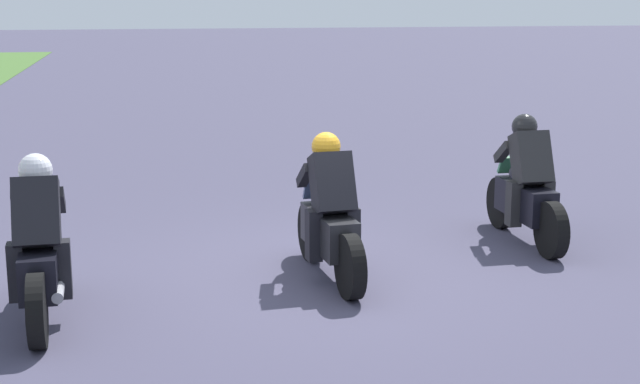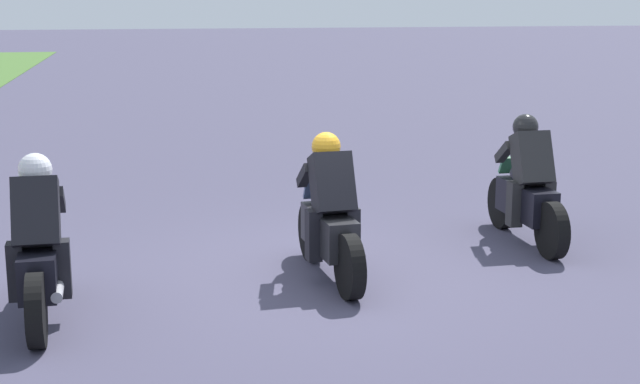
# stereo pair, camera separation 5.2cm
# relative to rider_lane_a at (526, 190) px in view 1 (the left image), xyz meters

# --- Properties ---
(ground_plane) EXTENTS (120.00, 120.00, 0.00)m
(ground_plane) POSITION_rel_rider_lane_a_xyz_m (-0.88, 2.63, -0.62)
(ground_plane) COLOR #403D53
(rider_lane_a) EXTENTS (2.04, 0.55, 1.51)m
(rider_lane_a) POSITION_rel_rider_lane_a_xyz_m (0.00, 0.00, 0.00)
(rider_lane_a) COLOR black
(rider_lane_a) RESTS_ON ground_plane
(rider_lane_b) EXTENTS (2.04, 0.57, 1.51)m
(rider_lane_b) POSITION_rel_rider_lane_a_xyz_m (-1.00, 2.52, 0.00)
(rider_lane_b) COLOR black
(rider_lane_b) RESTS_ON ground_plane
(rider_lane_c) EXTENTS (2.04, 0.55, 1.51)m
(rider_lane_c) POSITION_rel_rider_lane_a_xyz_m (-1.81, 5.30, 0.00)
(rider_lane_c) COLOR black
(rider_lane_c) RESTS_ON ground_plane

